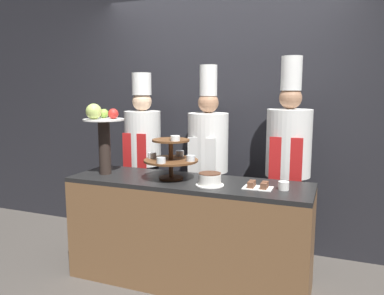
% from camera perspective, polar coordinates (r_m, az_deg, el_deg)
% --- Properties ---
extents(wall_back, '(10.00, 0.06, 2.80)m').
position_cam_1_polar(wall_back, '(3.80, 4.63, 6.06)').
color(wall_back, '#232328').
rests_on(wall_back, ground_plane).
extents(buffet_counter, '(1.95, 0.57, 0.86)m').
position_cam_1_polar(buffet_counter, '(3.12, -0.68, -12.73)').
color(buffet_counter, brown).
rests_on(buffet_counter, ground_plane).
extents(tiered_stand, '(0.44, 0.44, 0.36)m').
position_cam_1_polar(tiered_stand, '(3.00, -3.21, -1.38)').
color(tiered_stand, brown).
rests_on(tiered_stand, buffet_counter).
extents(fruit_pedestal, '(0.34, 0.34, 0.60)m').
position_cam_1_polar(fruit_pedestal, '(3.23, -13.47, 2.54)').
color(fruit_pedestal, '#2D231E').
rests_on(fruit_pedestal, buffet_counter).
extents(cake_round, '(0.21, 0.21, 0.10)m').
position_cam_1_polar(cake_round, '(2.82, 2.73, -4.89)').
color(cake_round, white).
rests_on(cake_round, buffet_counter).
extents(cup_white, '(0.08, 0.08, 0.06)m').
position_cam_1_polar(cup_white, '(2.78, 13.79, -5.67)').
color(cup_white, white).
rests_on(cup_white, buffet_counter).
extents(cake_square_tray, '(0.21, 0.14, 0.05)m').
position_cam_1_polar(cake_square_tray, '(2.79, 10.02, -5.76)').
color(cake_square_tray, white).
rests_on(cake_square_tray, buffet_counter).
extents(chef_left, '(0.36, 0.36, 1.74)m').
position_cam_1_polar(chef_left, '(3.77, -7.49, -0.66)').
color(chef_left, '#28282D').
rests_on(chef_left, ground_plane).
extents(chef_center_left, '(0.37, 0.37, 1.80)m').
position_cam_1_polar(chef_center_left, '(3.50, 2.43, -1.51)').
color(chef_center_left, black).
rests_on(chef_center_left, ground_plane).
extents(chef_center_right, '(0.38, 0.38, 1.86)m').
position_cam_1_polar(chef_center_right, '(3.34, 14.44, -1.69)').
color(chef_center_right, '#28282D').
rests_on(chef_center_right, ground_plane).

